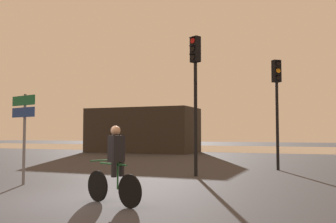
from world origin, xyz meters
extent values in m
plane|color=#333338|center=(0.00, 0.00, 0.00)|extent=(120.00, 120.00, 0.00)
cube|color=#9E937F|center=(0.00, 30.12, 0.00)|extent=(80.00, 16.00, 0.01)
cube|color=#2D2823|center=(-7.69, 20.12, 1.72)|extent=(8.43, 4.00, 3.45)
cylinder|color=black|center=(1.25, 5.70, 1.97)|extent=(0.12, 0.12, 3.94)
cube|color=black|center=(1.25, 5.70, 4.39)|extent=(0.39, 0.36, 0.90)
cylinder|color=red|center=(1.19, 5.58, 4.68)|extent=(0.18, 0.11, 0.19)
cube|color=black|center=(1.18, 5.56, 4.79)|extent=(0.22, 0.19, 0.02)
cylinder|color=black|center=(1.19, 5.58, 4.39)|extent=(0.18, 0.11, 0.19)
cube|color=black|center=(1.18, 5.56, 4.50)|extent=(0.22, 0.19, 0.02)
cylinder|color=black|center=(1.19, 5.58, 4.10)|extent=(0.18, 0.11, 0.19)
cube|color=black|center=(1.18, 5.56, 4.21)|extent=(0.22, 0.19, 0.02)
cylinder|color=black|center=(3.66, 8.97, 1.77)|extent=(0.12, 0.12, 3.54)
cube|color=black|center=(3.66, 8.97, 3.99)|extent=(0.40, 0.39, 0.90)
cylinder|color=black|center=(3.74, 8.87, 4.28)|extent=(0.17, 0.14, 0.19)
cube|color=black|center=(3.76, 8.85, 4.39)|extent=(0.22, 0.21, 0.02)
cylinder|color=orange|center=(3.74, 8.87, 3.99)|extent=(0.17, 0.14, 0.19)
cube|color=black|center=(3.76, 8.85, 4.10)|extent=(0.22, 0.21, 0.02)
cylinder|color=black|center=(3.74, 8.87, 3.70)|extent=(0.17, 0.14, 0.19)
cube|color=black|center=(3.76, 8.85, 3.81)|extent=(0.22, 0.21, 0.02)
cylinder|color=slate|center=(-2.70, 1.84, 1.30)|extent=(0.08, 0.08, 2.60)
cube|color=#116038|center=(-2.71, 1.79, 2.41)|extent=(1.07, 0.32, 0.28)
cube|color=navy|center=(-2.71, 1.79, 2.07)|extent=(1.07, 0.32, 0.28)
cylinder|color=black|center=(0.73, 0.33, 0.33)|extent=(0.63, 0.28, 0.66)
cylinder|color=black|center=(1.71, -0.05, 0.33)|extent=(0.63, 0.28, 0.66)
cylinder|color=#1E592D|center=(1.22, 0.14, 0.83)|extent=(0.80, 0.34, 0.04)
cylinder|color=#1E592D|center=(1.36, 0.09, 0.61)|extent=(0.04, 0.04, 0.55)
cylinder|color=#1E592D|center=(0.78, 0.32, 0.88)|extent=(0.20, 0.44, 0.03)
cylinder|color=black|center=(1.40, 0.18, 0.88)|extent=(0.11, 0.11, 0.60)
cylinder|color=black|center=(1.32, -0.01, 0.88)|extent=(0.11, 0.11, 0.60)
cube|color=black|center=(1.31, 0.11, 1.15)|extent=(0.30, 0.35, 0.54)
sphere|color=tan|center=(1.28, 0.12, 1.52)|extent=(0.20, 0.20, 0.20)
camera|label=1|loc=(5.14, -6.64, 1.45)|focal=40.00mm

